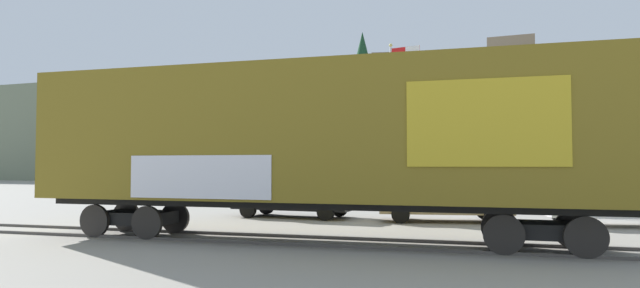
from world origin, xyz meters
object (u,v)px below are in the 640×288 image
freight_car (316,136)px  flagpole (397,98)px  parked_car_white (614,199)px  parked_car_black (294,195)px  parked_car_tan (442,198)px

freight_car → flagpole: 13.88m
parked_car_white → parked_car_black: bearing=-176.3°
parked_car_tan → parked_car_white: parked_car_white is taller
flagpole → parked_car_tan: flagpole is taller
flagpole → parked_car_white: size_ratio=1.79×
parked_car_black → parked_car_white: parked_car_white is taller
freight_car → parked_car_tan: freight_car is taller
freight_car → parked_car_tan: (2.58, 6.32, -1.97)m
parked_car_tan → parked_car_black: bearing=-176.5°
flagpole → parked_car_black: 9.33m
parked_car_tan → parked_car_white: bearing=3.9°
freight_car → flagpole: size_ratio=1.88×
parked_car_tan → freight_car: bearing=-112.2°
parked_car_white → parked_car_tan: bearing=-176.1°
freight_car → parked_car_white: (8.18, 6.69, -1.91)m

